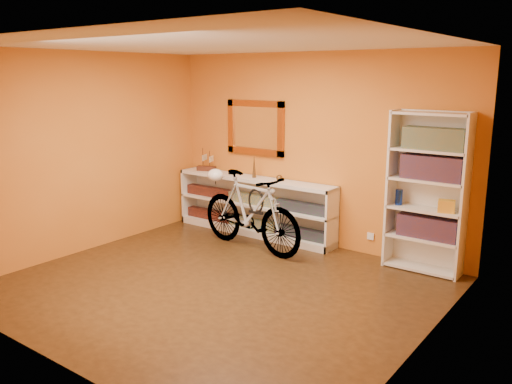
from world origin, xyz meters
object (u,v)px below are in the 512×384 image
Objects in this scene: bookcase at (427,193)px; helmet at (215,175)px; console_unit at (254,206)px; bicycle at (250,211)px.

helmet is (-2.80, -0.51, -0.02)m from bookcase.
console_unit is at bearing 57.60° from helmet.
console_unit is 1.37× the size of bookcase.
console_unit is at bearing -179.43° from bookcase.
bookcase is (2.50, 0.03, 0.52)m from console_unit.
bookcase is at bearing -66.52° from bicycle.
helmet is (-0.68, 0.09, 0.40)m from bicycle.
bookcase is 8.23× the size of helmet.
bicycle is at bearing -57.47° from console_unit.
bicycle is at bearing -7.64° from helmet.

